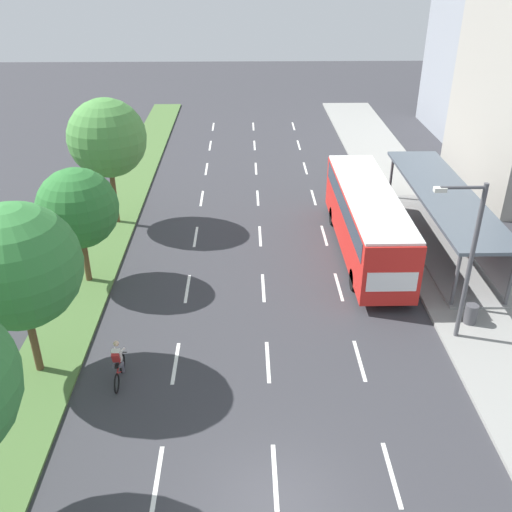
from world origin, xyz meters
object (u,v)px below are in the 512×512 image
object	(u,v)px
median_tree_fourth	(107,138)
trash_bin	(471,314)
cyclist	(118,364)
median_tree_second	(17,266)
bus	(367,216)
bus_shelter	(447,213)
median_tree_third	(78,208)
streetlight	(468,253)

from	to	relation	value
median_tree_fourth	trash_bin	world-z (taller)	median_tree_fourth
median_tree_fourth	cyclist	bearing A→B (deg)	-78.82
median_tree_second	trash_bin	size ratio (longest dim) A/B	7.71
median_tree_fourth	trash_bin	bearing A→B (deg)	-31.94
bus	cyclist	bearing A→B (deg)	-137.92
bus_shelter	median_tree_fourth	size ratio (longest dim) A/B	1.86
median_tree_third	median_tree_fourth	size ratio (longest dim) A/B	0.79
bus	median_tree_second	distance (m)	16.57
bus	trash_bin	bearing A→B (deg)	-63.59
median_tree_fourth	trash_bin	distance (m)	19.93
trash_bin	bus_shelter	bearing A→B (deg)	81.46
median_tree_second	trash_bin	xyz separation A→B (m)	(16.92, 2.54, -3.91)
bus	median_tree_second	size ratio (longest dim) A/B	1.72
bus_shelter	median_tree_fourth	world-z (taller)	median_tree_fourth
cyclist	median_tree_second	world-z (taller)	median_tree_second
median_tree_second	streetlight	size ratio (longest dim) A/B	1.01
bus_shelter	streetlight	xyz separation A→B (m)	(-2.11, -8.07, 2.02)
bus_shelter	trash_bin	world-z (taller)	bus_shelter
bus_shelter	streetlight	world-z (taller)	streetlight
cyclist	median_tree_fourth	xyz separation A→B (m)	(-2.66, 13.46, 4.16)
cyclist	median_tree_third	bearing A→B (deg)	111.45
bus_shelter	median_tree_third	distance (m)	18.10
cyclist	trash_bin	distance (m)	14.20
streetlight	median_tree_third	bearing A→B (deg)	163.05
bus	cyclist	world-z (taller)	bus
median_tree_fourth	trash_bin	size ratio (longest dim) A/B	8.14
median_tree_third	streetlight	distance (m)	16.28
median_tree_third	streetlight	world-z (taller)	streetlight
median_tree_second	trash_bin	world-z (taller)	median_tree_second
streetlight	trash_bin	size ratio (longest dim) A/B	7.65
cyclist	median_tree_third	distance (m)	8.13
bus	streetlight	world-z (taller)	streetlight
cyclist	trash_bin	world-z (taller)	cyclist
median_tree_second	median_tree_fourth	bearing A→B (deg)	88.14
median_tree_third	median_tree_second	bearing A→B (deg)	-92.77
bus	trash_bin	distance (m)	7.35
cyclist	median_tree_second	size ratio (longest dim) A/B	0.28
median_tree_second	streetlight	world-z (taller)	median_tree_second
median_tree_second	median_tree_third	xyz separation A→B (m)	(0.31, 6.41, -0.73)
bus	median_tree_second	bearing A→B (deg)	-146.78
median_tree_third	trash_bin	world-z (taller)	median_tree_third
bus_shelter	median_tree_fourth	xyz separation A→B (m)	(-17.58, 3.10, 3.08)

